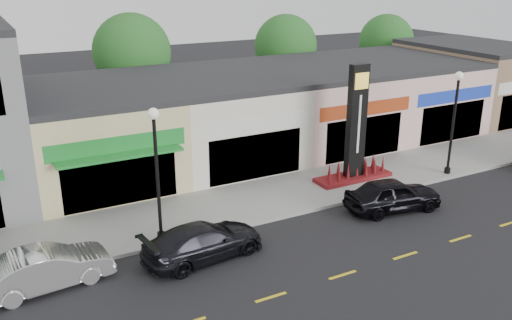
{
  "coord_description": "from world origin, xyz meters",
  "views": [
    {
      "loc": [
        -13.85,
        -16.65,
        10.53
      ],
      "look_at": [
        -2.84,
        4.0,
        2.23
      ],
      "focal_mm": 38.0,
      "sensor_mm": 36.0,
      "label": 1
    }
  ],
  "objects_px": {
    "lamp_east_near": "(455,113)",
    "pylon_sign": "(355,140)",
    "car_white_van": "(47,268)",
    "car_dark_sedan": "(203,241)",
    "lamp_west_near": "(156,162)",
    "car_black_sedan": "(393,195)"
  },
  "relations": [
    {
      "from": "car_white_van",
      "to": "car_black_sedan",
      "type": "relative_size",
      "value": 0.98
    },
    {
      "from": "lamp_west_near",
      "to": "lamp_east_near",
      "type": "height_order",
      "value": "same"
    },
    {
      "from": "pylon_sign",
      "to": "car_black_sedan",
      "type": "height_order",
      "value": "pylon_sign"
    },
    {
      "from": "lamp_west_near",
      "to": "car_black_sedan",
      "type": "xyz_separation_m",
      "value": [
        10.4,
        -2.0,
        -2.71
      ]
    },
    {
      "from": "car_dark_sedan",
      "to": "car_white_van",
      "type": "bearing_deg",
      "value": 75.51
    },
    {
      "from": "lamp_east_near",
      "to": "car_black_sedan",
      "type": "xyz_separation_m",
      "value": [
        -5.6,
        -2.0,
        -2.71
      ]
    },
    {
      "from": "car_black_sedan",
      "to": "lamp_west_near",
      "type": "bearing_deg",
      "value": 87.87
    },
    {
      "from": "lamp_east_near",
      "to": "car_white_van",
      "type": "xyz_separation_m",
      "value": [
        -20.51,
        -1.26,
        -2.75
      ]
    },
    {
      "from": "car_white_van",
      "to": "car_dark_sedan",
      "type": "relative_size",
      "value": 0.91
    },
    {
      "from": "lamp_east_near",
      "to": "pylon_sign",
      "type": "xyz_separation_m",
      "value": [
        -5.0,
        1.7,
        -1.2
      ]
    },
    {
      "from": "lamp_east_near",
      "to": "car_dark_sedan",
      "type": "bearing_deg",
      "value": -172.57
    },
    {
      "from": "lamp_west_near",
      "to": "pylon_sign",
      "type": "xyz_separation_m",
      "value": [
        11.0,
        1.7,
        -1.2
      ]
    },
    {
      "from": "pylon_sign",
      "to": "car_dark_sedan",
      "type": "bearing_deg",
      "value": -159.89
    },
    {
      "from": "lamp_west_near",
      "to": "car_dark_sedan",
      "type": "xyz_separation_m",
      "value": [
        1.04,
        -1.95,
        -2.78
      ]
    },
    {
      "from": "lamp_east_near",
      "to": "pylon_sign",
      "type": "relative_size",
      "value": 0.91
    },
    {
      "from": "lamp_west_near",
      "to": "pylon_sign",
      "type": "bearing_deg",
      "value": 8.77
    },
    {
      "from": "pylon_sign",
      "to": "car_white_van",
      "type": "xyz_separation_m",
      "value": [
        -15.51,
        -2.96,
        -1.55
      ]
    },
    {
      "from": "lamp_east_near",
      "to": "car_black_sedan",
      "type": "height_order",
      "value": "lamp_east_near"
    },
    {
      "from": "lamp_west_near",
      "to": "car_black_sedan",
      "type": "distance_m",
      "value": 10.93
    },
    {
      "from": "pylon_sign",
      "to": "car_dark_sedan",
      "type": "height_order",
      "value": "pylon_sign"
    },
    {
      "from": "lamp_east_near",
      "to": "car_white_van",
      "type": "height_order",
      "value": "lamp_east_near"
    },
    {
      "from": "lamp_east_near",
      "to": "lamp_west_near",
      "type": "bearing_deg",
      "value": 180.0
    }
  ]
}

